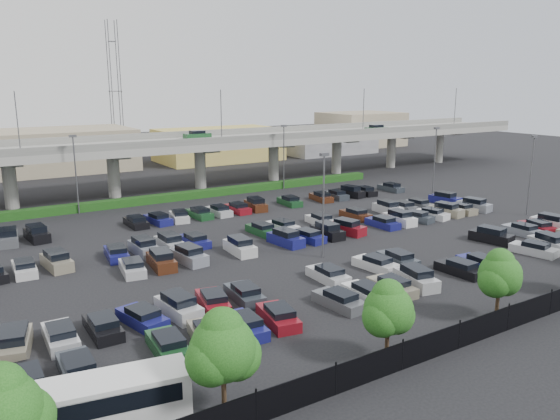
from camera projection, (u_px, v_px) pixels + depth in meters
name	position (u px, v px, depth m)	size (l,w,h in m)	color
ground	(279.00, 238.00, 60.29)	(280.00, 280.00, 0.00)	black
overpass	(168.00, 147.00, 84.93)	(150.00, 13.00, 15.80)	gray
hedge	(189.00, 195.00, 80.75)	(66.00, 1.60, 1.10)	#103810
fence	(498.00, 322.00, 37.00)	(70.00, 0.10, 2.00)	black
tree_row	(490.00, 277.00, 38.02)	(65.07, 3.66, 5.94)	#332316
shuttle_bus	(116.00, 397.00, 27.49)	(7.69, 3.72, 2.37)	silver
parked_cars	(291.00, 241.00, 56.98)	(63.03, 41.59, 1.67)	maroon
light_poles	(237.00, 183.00, 58.37)	(66.90, 48.38, 10.30)	#515156
distant_buildings	(174.00, 145.00, 116.77)	(138.00, 24.00, 9.00)	slate
comm_tower	(115.00, 88.00, 119.75)	(2.40, 2.40, 30.00)	#515156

